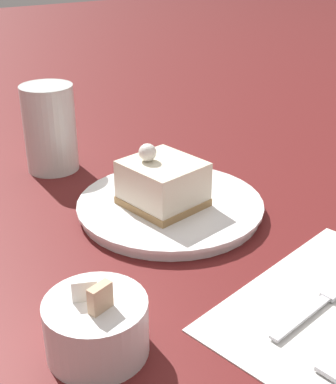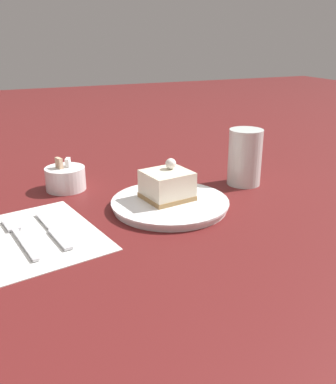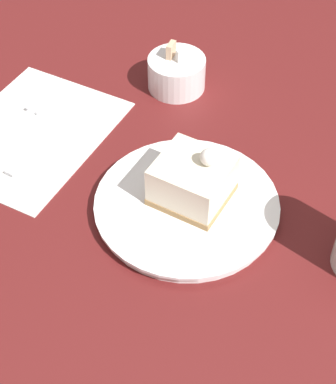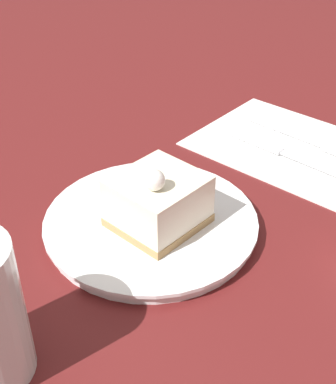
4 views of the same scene
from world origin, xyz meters
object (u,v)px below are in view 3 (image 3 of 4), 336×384
at_px(cake_slice, 193,180).
at_px(fork, 23,119).
at_px(knife, 40,144).
at_px(sugar_bowl, 177,73).
at_px(plate, 187,206).

xyz_separation_m(cake_slice, fork, (-0.28, -0.03, -0.04)).
xyz_separation_m(knife, sugar_bowl, (0.06, 0.22, 0.02)).
bearing_deg(plate, cake_slice, 95.55).
bearing_deg(fork, knife, -29.27).
bearing_deg(sugar_bowl, fork, -120.34).
distance_m(plate, knife, 0.22).
height_order(plate, sugar_bowl, sugar_bowl).
relative_size(plate, fork, 1.31).
bearing_deg(cake_slice, plate, -93.94).
relative_size(fork, sugar_bowl, 2.05).
distance_m(fork, sugar_bowl, 0.23).
distance_m(cake_slice, sugar_bowl, 0.23).
bearing_deg(cake_slice, sugar_bowl, 124.05).
bearing_deg(cake_slice, fork, 176.10).
bearing_deg(knife, fork, 150.73).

